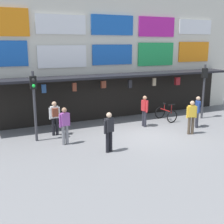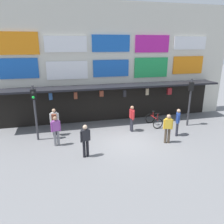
% 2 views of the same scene
% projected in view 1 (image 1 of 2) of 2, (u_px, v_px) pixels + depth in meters
% --- Properties ---
extents(ground_plane, '(80.00, 80.00, 0.00)m').
position_uv_depth(ground_plane, '(147.00, 136.00, 13.92)').
color(ground_plane, slate).
extents(shopfront, '(18.00, 2.60, 8.00)m').
position_uv_depth(shopfront, '(108.00, 50.00, 17.02)').
color(shopfront, beige).
rests_on(shopfront, ground).
extents(traffic_light_near, '(0.29, 0.33, 3.20)m').
position_uv_depth(traffic_light_near, '(34.00, 95.00, 12.77)').
color(traffic_light_near, '#38383D').
rests_on(traffic_light_near, ground).
extents(traffic_light_far, '(0.34, 0.35, 3.20)m').
position_uv_depth(traffic_light_far, '(204.00, 83.00, 16.78)').
color(traffic_light_far, '#38383D').
rests_on(traffic_light_far, ground).
extents(bicycle_parked, '(0.78, 1.20, 1.05)m').
position_uv_depth(bicycle_parked, '(166.00, 114.00, 16.66)').
color(bicycle_parked, black).
rests_on(bicycle_parked, ground).
extents(pedestrian_in_white, '(0.51, 0.32, 1.68)m').
position_uv_depth(pedestrian_in_white, '(109.00, 130.00, 11.70)').
color(pedestrian_in_white, black).
rests_on(pedestrian_in_white, ground).
extents(pedestrian_in_yellow, '(0.38, 0.46, 1.68)m').
position_uv_depth(pedestrian_in_yellow, '(197.00, 110.00, 15.17)').
color(pedestrian_in_yellow, '#2D2D38').
rests_on(pedestrian_in_yellow, ground).
extents(pedestrian_in_blue, '(0.52, 0.29, 1.68)m').
position_uv_depth(pedestrian_in_blue, '(65.00, 124.00, 12.58)').
color(pedestrian_in_blue, gray).
rests_on(pedestrian_in_blue, ground).
extents(pedestrian_in_black, '(0.23, 0.53, 1.68)m').
position_uv_depth(pedestrian_in_black, '(144.00, 109.00, 15.34)').
color(pedestrian_in_black, '#2D2D38').
rests_on(pedestrian_in_black, ground).
extents(pedestrian_in_red, '(0.51, 0.32, 1.68)m').
position_uv_depth(pedestrian_in_red, '(192.00, 116.00, 14.03)').
color(pedestrian_in_red, brown).
rests_on(pedestrian_in_red, ground).
extents(pedestrian_in_purple, '(0.53, 0.36, 1.68)m').
position_uv_depth(pedestrian_in_purple, '(55.00, 116.00, 13.84)').
color(pedestrian_in_purple, black).
rests_on(pedestrian_in_purple, ground).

